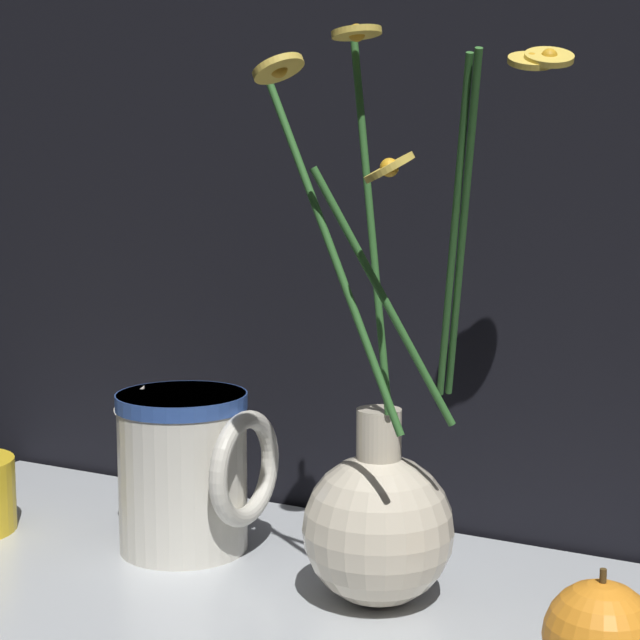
% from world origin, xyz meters
% --- Properties ---
extents(ground_plane, '(6.00, 6.00, 0.00)m').
position_xyz_m(ground_plane, '(0.00, 0.00, 0.00)').
color(ground_plane, black).
extents(shelf, '(0.85, 0.34, 0.01)m').
position_xyz_m(shelf, '(0.00, 0.00, 0.01)').
color(shelf, '#B2B7BC').
rests_on(shelf, ground_plane).
extents(vase_with_flowers, '(0.18, 0.20, 0.39)m').
position_xyz_m(vase_with_flowers, '(0.06, 0.01, 0.08)').
color(vase_with_flowers, beige).
rests_on(vase_with_flowers, shelf).
extents(ceramic_pitcher, '(0.13, 0.10, 0.14)m').
position_xyz_m(ceramic_pitcher, '(-0.12, 0.04, 0.08)').
color(ceramic_pitcher, beige).
rests_on(ceramic_pitcher, shelf).
extents(orange_fruit, '(0.07, 0.07, 0.07)m').
position_xyz_m(orange_fruit, '(0.23, -0.05, 0.05)').
color(orange_fruit, orange).
rests_on(orange_fruit, shelf).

